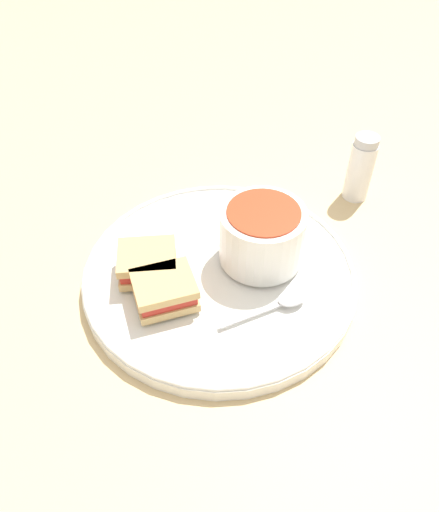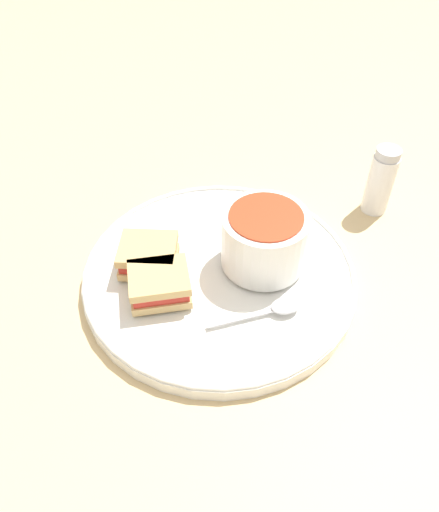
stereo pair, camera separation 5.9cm
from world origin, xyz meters
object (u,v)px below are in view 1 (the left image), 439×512
sandwich_half_near (148,263)px  salt_shaker (360,168)px  sandwich_half_far (165,290)px  spoon (286,301)px  soup_bowl (261,233)px

sandwich_half_near → salt_shaker: salt_shaker is taller
sandwich_half_near → sandwich_half_far: size_ratio=1.15×
spoon → soup_bowl: bearing=83.5°
soup_bowl → sandwich_half_far: (-0.13, -0.03, -0.02)m
sandwich_half_near → soup_bowl: bearing=-8.8°
spoon → sandwich_half_far: (-0.13, 0.05, 0.01)m
sandwich_half_far → salt_shaker: salt_shaker is taller
soup_bowl → salt_shaker: size_ratio=1.03×
spoon → salt_shaker: size_ratio=1.09×
salt_shaker → spoon: bearing=-140.4°
soup_bowl → sandwich_half_near: soup_bowl is taller
sandwich_half_far → salt_shaker: (0.32, 0.11, 0.01)m
spoon → salt_shaker: salt_shaker is taller
soup_bowl → salt_shaker: (0.19, 0.08, -0.01)m
salt_shaker → soup_bowl: bearing=-157.1°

